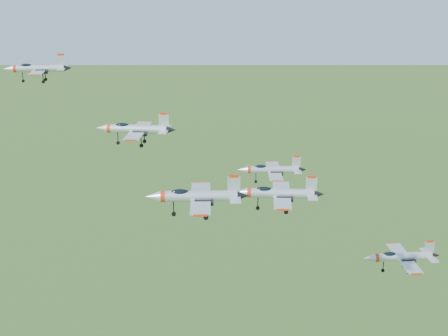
{
  "coord_description": "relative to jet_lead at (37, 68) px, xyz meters",
  "views": [
    {
      "loc": [
        7.42,
        -96.39,
        174.82
      ],
      "look_at": [
        5.75,
        -3.92,
        142.38
      ],
      "focal_mm": 50.0,
      "sensor_mm": 36.0,
      "label": 1
    }
  ],
  "objects": [
    {
      "name": "jet_lead",
      "position": [
        0.0,
        0.0,
        0.0
      ],
      "size": [
        11.45,
        9.5,
        3.06
      ],
      "rotation": [
        0.0,
        0.0,
        0.1
      ],
      "color": "silver"
    },
    {
      "name": "jet_left_high",
      "position": [
        18.09,
        -12.19,
        -7.06
      ],
      "size": [
        12.59,
        10.42,
        3.37
      ],
      "rotation": [
        0.0,
        0.0,
        -0.07
      ],
      "color": "silver"
    },
    {
      "name": "jet_right_high",
      "position": [
        28.53,
        -30.05,
        -10.92
      ],
      "size": [
        13.39,
        11.04,
        3.58
      ],
      "rotation": [
        0.0,
        0.0,
        0.05
      ],
      "color": "silver"
    },
    {
      "name": "jet_left_low",
      "position": [
        40.12,
        3.25,
        -19.01
      ],
      "size": [
        12.68,
        10.43,
        3.4
      ],
      "rotation": [
        0.0,
        0.0,
        0.03
      ],
      "color": "silver"
    },
    {
      "name": "jet_right_low",
      "position": [
        39.43,
        -24.15,
        -12.78
      ],
      "size": [
        12.53,
        10.32,
        3.35
      ],
      "rotation": [
        0.0,
        0.0,
        -0.04
      ],
      "color": "silver"
    },
    {
      "name": "jet_trail",
      "position": [
        62.44,
        -6.57,
        -31.47
      ],
      "size": [
        13.77,
        11.44,
        3.68
      ],
      "rotation": [
        0.0,
        0.0,
        0.11
      ],
      "color": "silver"
    }
  ]
}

